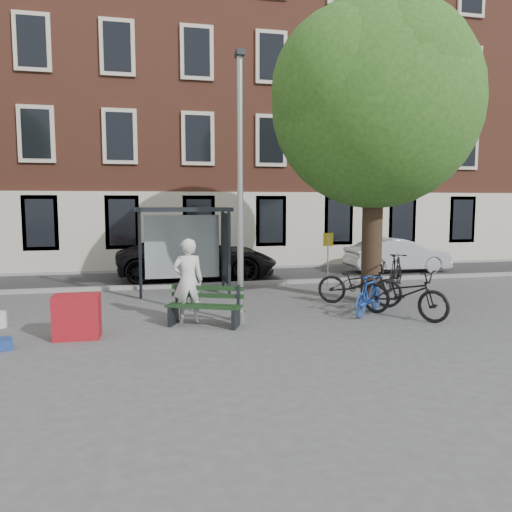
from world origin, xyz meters
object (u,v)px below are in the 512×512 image
at_px(painter, 188,281).
at_px(lamppost, 240,202).
at_px(car_dark, 198,257).
at_px(bike_d, 396,271).
at_px(bike_b, 369,295).
at_px(bench, 205,308).
at_px(red_stand, 77,316).
at_px(bike_a, 359,283).
at_px(bus_shelter, 196,230).
at_px(notice_sign, 328,249).
at_px(bike_c, 404,293).
at_px(car_silver, 398,255).

bearing_deg(painter, lamppost, 170.50).
bearing_deg(car_dark, bike_d, -114.22).
height_order(bike_b, bike_d, bike_d).
distance_m(painter, bench, 0.77).
xyz_separation_m(car_dark, red_stand, (-3.27, -7.48, -0.34)).
height_order(lamppost, bike_d, lamppost).
bearing_deg(bike_d, bike_a, 82.80).
height_order(bike_b, car_dark, car_dark).
relative_size(bus_shelter, bench, 1.61).
distance_m(painter, bike_b, 4.46).
distance_m(bike_a, notice_sign, 2.49).
bearing_deg(bike_c, bike_b, 108.81).
xyz_separation_m(bike_b, car_dark, (-3.51, 6.78, 0.30)).
relative_size(bike_b, red_stand, 1.81).
bearing_deg(bus_shelter, bike_a, -36.31).
bearing_deg(bus_shelter, bike_c, -45.57).
relative_size(painter, bike_d, 1.03).
bearing_deg(painter, bench, 128.61).
relative_size(car_silver, notice_sign, 2.26).
bearing_deg(painter, bike_d, -157.86).
distance_m(bench, bike_d, 7.42).
xyz_separation_m(bus_shelter, painter, (-0.59, -3.95, -0.94)).
distance_m(bus_shelter, car_dark, 2.92).
height_order(bus_shelter, bike_c, bus_shelter).
relative_size(bike_b, car_dark, 0.29).
bearing_deg(red_stand, bike_c, 1.57).
distance_m(painter, notice_sign, 5.76).
xyz_separation_m(bus_shelter, notice_sign, (4.08, -0.61, -0.62)).
relative_size(painter, car_dark, 0.34).
distance_m(lamppost, painter, 2.18).
xyz_separation_m(bench, bike_c, (4.77, -0.27, 0.19)).
height_order(lamppost, bus_shelter, lamppost).
xyz_separation_m(bench, car_silver, (8.56, 7.06, 0.28)).
bearing_deg(bus_shelter, car_dark, 82.79).
relative_size(painter, notice_sign, 1.07).
height_order(painter, bike_d, painter).
distance_m(lamppost, notice_sign, 5.15).
bearing_deg(bike_b, lamppost, 46.70).
relative_size(painter, car_silver, 0.47).
bearing_deg(bike_a, bike_d, -11.01).
distance_m(car_silver, notice_sign, 5.41).
distance_m(bus_shelter, car_silver, 8.82).
xyz_separation_m(bench, car_dark, (0.60, 7.01, 0.39)).
bearing_deg(bike_c, bike_a, 70.83).
height_order(bike_a, car_silver, car_silver).
bearing_deg(bike_a, car_silver, -1.32).
bearing_deg(car_dark, painter, 178.47).
bearing_deg(car_silver, bench, 128.92).
height_order(bike_d, red_stand, bike_d).
height_order(lamppost, car_silver, lamppost).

